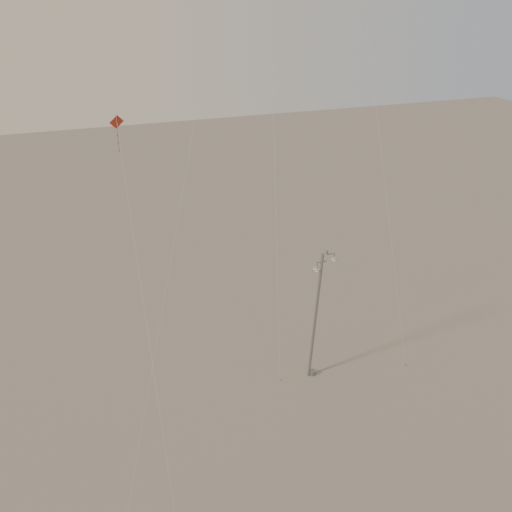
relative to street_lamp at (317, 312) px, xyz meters
name	(u,v)px	position (x,y,z in m)	size (l,w,h in m)	color
ground	(284,469)	(-4.82, -6.90, -4.84)	(160.00, 160.00, 0.00)	gray
street_lamp	(317,312)	(0.00, 0.00, 0.00)	(1.65, 0.55, 9.07)	gray
kite_1	(203,78)	(-7.36, -2.39, 15.00)	(8.50, 8.20, 26.90)	#2A2523
kite_3	(130,211)	(-10.85, 0.09, 8.27)	(0.74, 12.22, 17.39)	maroon
kite_4	(370,61)	(5.39, 5.48, 14.15)	(1.50, 9.76, 27.16)	#2A2523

